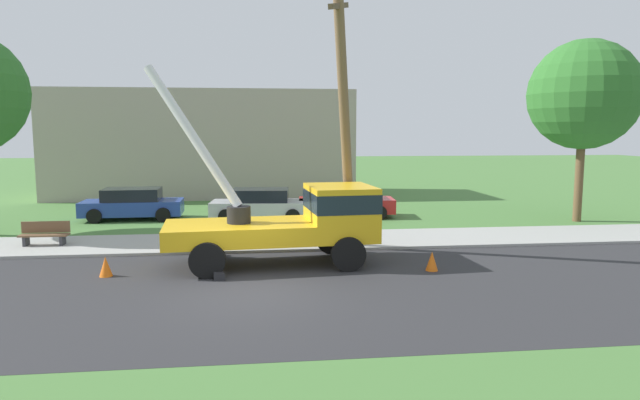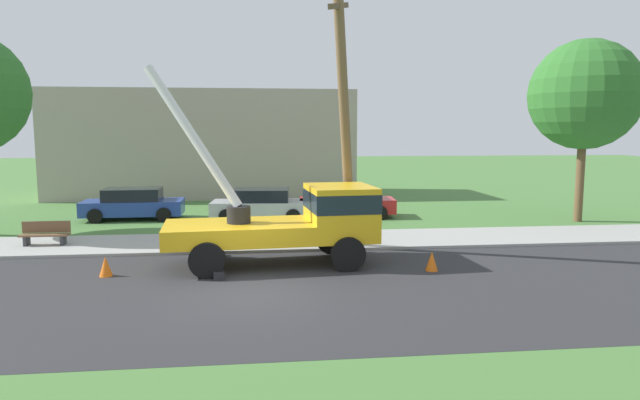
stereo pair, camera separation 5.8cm
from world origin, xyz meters
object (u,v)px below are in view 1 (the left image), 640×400
at_px(traffic_cone_behind, 106,267).
at_px(park_bench, 45,234).
at_px(traffic_cone_ahead, 432,261).
at_px(parked_sedan_silver, 261,205).
at_px(roadside_tree_far, 584,95).
at_px(utility_truck, 298,218).
at_px(parked_sedan_red, 346,202).
at_px(parked_sedan_blue, 133,204).
at_px(traffic_cone_curbside, 339,244).
at_px(leaning_utility_pole, 344,114).

distance_m(traffic_cone_behind, park_bench, 5.20).
bearing_deg(traffic_cone_ahead, parked_sedan_silver, 116.65).
relative_size(park_bench, roadside_tree_far, 0.20).
xyz_separation_m(traffic_cone_behind, park_bench, (-3.09, 4.17, 0.18)).
height_order(utility_truck, roadside_tree_far, roadside_tree_far).
bearing_deg(utility_truck, parked_sedan_red, 71.76).
distance_m(traffic_cone_ahead, parked_sedan_blue, 14.94).
height_order(parked_sedan_red, park_bench, parked_sedan_red).
relative_size(parked_sedan_silver, parked_sedan_red, 1.00).
xyz_separation_m(traffic_cone_curbside, parked_sedan_blue, (-8.30, 7.89, 0.43)).
bearing_deg(park_bench, traffic_cone_curbside, -11.14).
distance_m(leaning_utility_pole, parked_sedan_red, 8.71).
height_order(parked_sedan_silver, park_bench, parked_sedan_silver).
relative_size(leaning_utility_pole, park_bench, 5.52).
xyz_separation_m(leaning_utility_pole, parked_sedan_blue, (-8.42, 8.04, -3.83)).
xyz_separation_m(utility_truck, traffic_cone_ahead, (3.75, -1.34, -1.13)).
relative_size(utility_truck, park_bench, 4.33).
distance_m(parked_sedan_blue, parked_sedan_silver, 5.85).
xyz_separation_m(leaning_utility_pole, traffic_cone_ahead, (2.18, -2.47, -4.26)).
height_order(traffic_cone_curbside, park_bench, park_bench).
bearing_deg(parked_sedan_red, utility_truck, -108.24).
xyz_separation_m(traffic_cone_ahead, roadside_tree_far, (9.18, 7.75, 5.26)).
height_order(utility_truck, leaning_utility_pole, leaning_utility_pole).
relative_size(utility_truck, roadside_tree_far, 0.87).
bearing_deg(parked_sedan_blue, traffic_cone_behind, -81.98).
bearing_deg(parked_sedan_blue, parked_sedan_red, -1.99).
distance_m(traffic_cone_curbside, park_bench, 10.16).
bearing_deg(parked_sedan_blue, leaning_utility_pole, -43.70).
xyz_separation_m(leaning_utility_pole, traffic_cone_curbside, (-0.12, 0.15, -4.26)).
relative_size(traffic_cone_curbside, parked_sedan_red, 0.12).
height_order(traffic_cone_curbside, parked_sedan_silver, parked_sedan_silver).
bearing_deg(leaning_utility_pole, park_bench, 168.16).
bearing_deg(roadside_tree_far, utility_truck, -153.63).
bearing_deg(parked_sedan_silver, leaning_utility_pole, -69.72).
height_order(leaning_utility_pole, parked_sedan_blue, leaning_utility_pole).
bearing_deg(traffic_cone_curbside, traffic_cone_ahead, -48.74).
relative_size(leaning_utility_pole, parked_sedan_silver, 1.95).
bearing_deg(parked_sedan_silver, park_bench, -145.97).
distance_m(parked_sedan_silver, park_bench, 8.99).
xyz_separation_m(parked_sedan_red, roadside_tree_far, (10.02, -2.42, 4.83)).
distance_m(utility_truck, traffic_cone_ahead, 4.14).
xyz_separation_m(utility_truck, park_bench, (-8.52, 3.24, -0.95)).
height_order(traffic_cone_behind, roadside_tree_far, roadside_tree_far).
bearing_deg(parked_sedan_silver, parked_sedan_blue, 171.15).
bearing_deg(park_bench, traffic_cone_behind, -53.43).
height_order(traffic_cone_curbside, parked_sedan_red, parked_sedan_red).
height_order(traffic_cone_behind, park_bench, park_bench).
height_order(utility_truck, parked_sedan_blue, utility_truck).
xyz_separation_m(leaning_utility_pole, roadside_tree_far, (11.37, 5.28, 1.00)).
xyz_separation_m(leaning_utility_pole, park_bench, (-10.09, 2.11, -4.08)).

